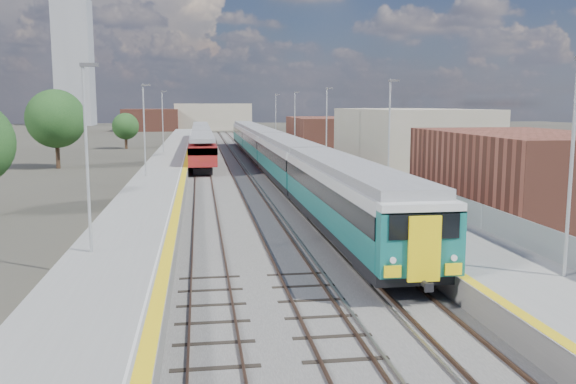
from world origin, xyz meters
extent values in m
plane|color=#47443A|center=(0.00, 50.00, 0.00)|extent=(320.00, 320.00, 0.00)
cube|color=#565451|center=(-2.25, 52.50, 0.03)|extent=(10.50, 155.00, 0.06)
cube|color=#4C3323|center=(0.78, 55.00, 0.11)|extent=(0.07, 160.00, 0.14)
cube|color=#4C3323|center=(2.22, 55.00, 0.11)|extent=(0.07, 160.00, 0.14)
cube|color=#4C3323|center=(-2.72, 55.00, 0.11)|extent=(0.07, 160.00, 0.14)
cube|color=#4C3323|center=(-1.28, 55.00, 0.11)|extent=(0.07, 160.00, 0.14)
cube|color=#4C3323|center=(-6.22, 55.00, 0.11)|extent=(0.07, 160.00, 0.14)
cube|color=#4C3323|center=(-4.78, 55.00, 0.11)|extent=(0.07, 160.00, 0.14)
cube|color=gray|center=(0.45, 55.00, 0.10)|extent=(0.08, 160.00, 0.10)
cube|color=gray|center=(-0.95, 55.00, 0.10)|extent=(0.08, 160.00, 0.10)
cube|color=slate|center=(5.25, 52.50, 0.50)|extent=(4.70, 155.00, 1.00)
cube|color=gray|center=(5.25, 52.50, 1.00)|extent=(4.70, 155.00, 0.03)
cube|color=yellow|center=(3.15, 52.50, 1.02)|extent=(0.40, 155.00, 0.01)
cube|color=gray|center=(7.45, 52.50, 1.60)|extent=(0.06, 155.00, 1.20)
cylinder|color=#9EA0A3|center=(6.60, 2.00, 4.77)|extent=(0.12, 0.12, 7.50)
cylinder|color=#9EA0A3|center=(6.60, 22.00, 4.77)|extent=(0.12, 0.12, 7.50)
cube|color=#4C4C4F|center=(6.85, 22.00, 8.42)|extent=(0.70, 0.18, 0.14)
cylinder|color=#9EA0A3|center=(6.60, 42.00, 4.77)|extent=(0.12, 0.12, 7.50)
cube|color=#4C4C4F|center=(6.85, 42.00, 8.42)|extent=(0.70, 0.18, 0.14)
cylinder|color=#9EA0A3|center=(6.60, 62.00, 4.77)|extent=(0.12, 0.12, 7.50)
cube|color=#4C4C4F|center=(6.85, 62.00, 8.42)|extent=(0.70, 0.18, 0.14)
cylinder|color=#9EA0A3|center=(6.60, 82.00, 4.77)|extent=(0.12, 0.12, 7.50)
cube|color=#4C4C4F|center=(6.85, 82.00, 8.42)|extent=(0.70, 0.18, 0.14)
cube|color=slate|center=(-9.05, 52.50, 0.50)|extent=(4.30, 155.00, 1.00)
cube|color=gray|center=(-9.05, 52.50, 1.00)|extent=(4.30, 155.00, 0.03)
cube|color=yellow|center=(-7.15, 52.50, 1.02)|extent=(0.45, 155.00, 0.01)
cube|color=silver|center=(-7.50, 52.50, 1.03)|extent=(0.08, 155.00, 0.01)
cylinder|color=#9EA0A3|center=(-10.20, 8.00, 4.77)|extent=(0.12, 0.12, 7.50)
cube|color=#4C4C4F|center=(-9.95, 8.00, 8.42)|extent=(0.70, 0.18, 0.14)
cylinder|color=#9EA0A3|center=(-10.20, 34.00, 4.77)|extent=(0.12, 0.12, 7.50)
cube|color=#4C4C4F|center=(-9.95, 34.00, 8.42)|extent=(0.70, 0.18, 0.14)
cylinder|color=#9EA0A3|center=(-10.20, 60.00, 4.77)|extent=(0.12, 0.12, 7.50)
cube|color=#4C4C4F|center=(-9.95, 60.00, 8.42)|extent=(0.70, 0.18, 0.14)
cube|color=brown|center=(14.00, 18.00, 2.60)|extent=(9.00, 16.00, 5.20)
cube|color=#A19981|center=(16.00, 45.00, 3.20)|extent=(11.00, 22.00, 6.40)
cube|color=brown|center=(13.00, 78.00, 2.40)|extent=(8.00, 18.00, 4.80)
cube|color=#A19981|center=(-2.00, 150.00, 3.50)|extent=(20.00, 14.00, 7.00)
cube|color=brown|center=(-18.00, 145.00, 2.80)|extent=(14.00, 12.00, 5.60)
cube|color=gray|center=(-45.00, 190.00, 20.00)|extent=(11.00, 11.00, 40.00)
cube|color=black|center=(1.50, 12.94, 0.93)|extent=(2.88, 20.65, 0.49)
cube|color=#125D5A|center=(1.50, 12.94, 1.78)|extent=(2.99, 20.65, 1.21)
cube|color=black|center=(1.50, 12.94, 2.73)|extent=(3.05, 20.65, 0.83)
cube|color=silver|center=(1.50, 12.94, 3.39)|extent=(2.99, 20.65, 0.51)
cube|color=gray|center=(1.50, 12.94, 3.83)|extent=(2.65, 20.65, 0.42)
cube|color=black|center=(1.50, 34.09, 0.93)|extent=(2.88, 20.65, 0.49)
cube|color=#125D5A|center=(1.50, 34.09, 1.78)|extent=(2.99, 20.65, 1.21)
cube|color=black|center=(1.50, 34.09, 2.73)|extent=(3.05, 20.65, 0.83)
cube|color=silver|center=(1.50, 34.09, 3.39)|extent=(2.99, 20.65, 0.51)
cube|color=gray|center=(1.50, 34.09, 3.83)|extent=(2.65, 20.65, 0.42)
cube|color=black|center=(1.50, 55.24, 0.93)|extent=(2.88, 20.65, 0.49)
cube|color=#125D5A|center=(1.50, 55.24, 1.78)|extent=(2.99, 20.65, 1.21)
cube|color=black|center=(1.50, 55.24, 2.73)|extent=(3.05, 20.65, 0.83)
cube|color=silver|center=(1.50, 55.24, 3.39)|extent=(2.99, 20.65, 0.51)
cube|color=gray|center=(1.50, 55.24, 3.83)|extent=(2.65, 20.65, 0.42)
cube|color=black|center=(1.50, 76.38, 0.93)|extent=(2.88, 20.65, 0.49)
cube|color=#125D5A|center=(1.50, 76.38, 1.78)|extent=(2.99, 20.65, 1.21)
cube|color=black|center=(1.50, 76.38, 2.73)|extent=(3.05, 20.65, 0.83)
cube|color=silver|center=(1.50, 76.38, 3.39)|extent=(2.99, 20.65, 0.51)
cube|color=gray|center=(1.50, 76.38, 3.83)|extent=(2.65, 20.65, 0.42)
cube|color=#125D5A|center=(1.50, 2.35, 2.28)|extent=(2.96, 0.64, 2.22)
cube|color=black|center=(1.50, 2.03, 2.91)|extent=(2.44, 0.06, 0.85)
cube|color=yellow|center=(1.50, 1.96, 2.17)|extent=(1.11, 0.11, 2.22)
cube|color=black|center=(-5.50, 49.66, 0.46)|extent=(1.86, 15.80, 0.65)
cube|color=maroon|center=(-5.50, 49.66, 2.01)|extent=(2.74, 18.59, 1.96)
cube|color=black|center=(-5.50, 49.66, 2.49)|extent=(2.80, 18.59, 0.68)
cube|color=gray|center=(-5.50, 49.66, 3.47)|extent=(2.45, 18.59, 0.39)
cube|color=black|center=(-5.50, 68.75, 0.46)|extent=(1.86, 15.80, 0.65)
cube|color=maroon|center=(-5.50, 68.75, 2.01)|extent=(2.74, 18.59, 1.96)
cube|color=black|center=(-5.50, 68.75, 2.49)|extent=(2.80, 18.59, 0.68)
cube|color=gray|center=(-5.50, 68.75, 3.47)|extent=(2.45, 18.59, 0.39)
cube|color=black|center=(-5.50, 87.84, 0.46)|extent=(1.86, 15.80, 0.65)
cube|color=maroon|center=(-5.50, 87.84, 2.01)|extent=(2.74, 18.59, 1.96)
cube|color=black|center=(-5.50, 87.84, 2.49)|extent=(2.80, 18.59, 0.68)
cube|color=gray|center=(-5.50, 87.84, 3.47)|extent=(2.45, 18.59, 0.39)
cylinder|color=#382619|center=(-20.92, 51.54, 1.48)|extent=(0.44, 0.44, 2.96)
sphere|color=#163A16|center=(-20.92, 51.54, 5.35)|extent=(6.26, 6.26, 6.26)
cylinder|color=#382619|center=(-17.01, 80.22, 0.97)|extent=(0.44, 0.44, 1.93)
sphere|color=#163A16|center=(-17.01, 80.22, 3.49)|extent=(4.08, 4.08, 4.08)
cylinder|color=#382619|center=(22.84, 65.00, 1.10)|extent=(0.44, 0.44, 2.19)
sphere|color=#163A16|center=(22.84, 65.00, 3.95)|extent=(4.62, 4.62, 4.62)
camera|label=1|loc=(-5.80, -16.82, 6.93)|focal=38.00mm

